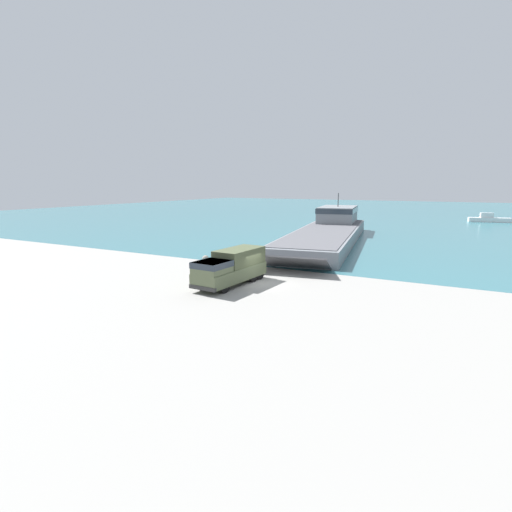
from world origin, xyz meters
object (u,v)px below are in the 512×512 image
Objects in this scene: soldier_on_ramp at (211,266)px; cargo_crate at (207,278)px; military_truck at (231,267)px; mooring_bollard at (224,261)px; moored_boat_a at (489,219)px; landing_craft at (329,229)px.

soldier_on_ramp reaches higher than cargo_crate.
military_truck is 8.28m from mooring_bollard.
cargo_crate is at bearing 11.41° from soldier_on_ramp.
landing_craft is at bearing -39.46° from moored_boat_a.
soldier_on_ramp is 2.16m from cargo_crate.
moored_boat_a is at bearing 147.39° from soldier_on_ramp.
moored_boat_a is (22.17, 77.13, -0.89)m from military_truck.
military_truck reaches higher than moored_boat_a.
military_truck reaches higher than cargo_crate.
military_truck is (1.29, -31.73, -0.05)m from landing_craft.
military_truck is 4.82× the size of soldier_on_ramp.
landing_craft is 51.12m from moored_boat_a.
cargo_crate is (-2.43, -0.12, -1.29)m from military_truck.
landing_craft reaches higher than soldier_on_ramp.
moored_boat_a is at bearing 72.33° from cargo_crate.
landing_craft reaches higher than cargo_crate.
cargo_crate is at bearing -101.42° from landing_craft.
moored_boat_a reaches higher than mooring_bollard.
military_truck reaches higher than mooring_bollard.
mooring_bollard is (-4.92, 6.58, -1.08)m from military_truck.
soldier_on_ramp is (-2.02, -29.99, -0.67)m from landing_craft.
landing_craft is 25.43m from mooring_bollard.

